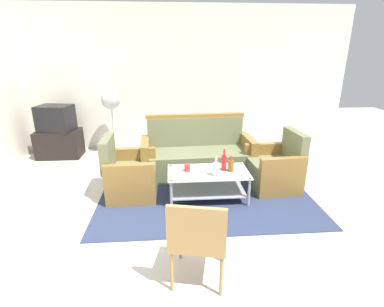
{
  "coord_description": "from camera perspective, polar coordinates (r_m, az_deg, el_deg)",
  "views": [
    {
      "loc": [
        -0.37,
        -3.0,
        1.97
      ],
      "look_at": [
        -0.09,
        0.7,
        0.65
      ],
      "focal_mm": 27.29,
      "sensor_mm": 36.0,
      "label": 1
    }
  ],
  "objects": [
    {
      "name": "cup",
      "position": [
        3.97,
        -0.93,
        -2.79
      ],
      "size": [
        0.08,
        0.08,
        0.1
      ],
      "primitive_type": "cylinder",
      "color": "red",
      "rests_on": "coffee_table"
    },
    {
      "name": "armchair_left",
      "position": [
        4.23,
        -12.09,
        -4.3
      ],
      "size": [
        0.72,
        0.78,
        0.85
      ],
      "rotation": [
        0.0,
        0.0,
        -1.54
      ],
      "color": "#6B704C",
      "rests_on": "rug"
    },
    {
      "name": "bottle_clear",
      "position": [
        3.82,
        4.68,
        -2.97
      ],
      "size": [
        0.08,
        0.08,
        0.26
      ],
      "color": "silver",
      "rests_on": "coffee_table"
    },
    {
      "name": "wall_back",
      "position": [
        6.1,
        -0.85,
        14.24
      ],
      "size": [
        6.52,
        0.12,
        2.8
      ],
      "color": "silver",
      "rests_on": "ground"
    },
    {
      "name": "coffee_table",
      "position": [
        4.03,
        3.15,
        -5.35
      ],
      "size": [
        1.1,
        0.6,
        0.4
      ],
      "color": "silver",
      "rests_on": "rug"
    },
    {
      "name": "pedestal_fan",
      "position": [
        5.79,
        -15.54,
        9.39
      ],
      "size": [
        0.36,
        0.36,
        1.27
      ],
      "color": "#2D2D33",
      "rests_on": "ground"
    },
    {
      "name": "tv_stand",
      "position": [
        6.19,
        -24.45,
        1.77
      ],
      "size": [
        0.8,
        0.5,
        0.52
      ],
      "primitive_type": "cube",
      "color": "black",
      "rests_on": "ground"
    },
    {
      "name": "ground_plane",
      "position": [
        3.61,
        2.35,
        -13.52
      ],
      "size": [
        14.0,
        14.0,
        0.0
      ],
      "primitive_type": "plane",
      "color": "beige"
    },
    {
      "name": "bottle_brown",
      "position": [
        3.98,
        7.61,
        -2.32
      ],
      "size": [
        0.08,
        0.08,
        0.23
      ],
      "color": "brown",
      "rests_on": "coffee_table"
    },
    {
      "name": "bottle_red",
      "position": [
        4.0,
        6.25,
        -1.72
      ],
      "size": [
        0.07,
        0.07,
        0.3
      ],
      "color": "red",
      "rests_on": "coffee_table"
    },
    {
      "name": "wicker_chair",
      "position": [
        2.56,
        1.2,
        -15.74
      ],
      "size": [
        0.57,
        0.57,
        0.84
      ],
      "rotation": [
        0.0,
        0.0,
        -0.21
      ],
      "color": "#AD844C",
      "rests_on": "ground"
    },
    {
      "name": "couch",
      "position": [
        4.8,
        1.05,
        -0.56
      ],
      "size": [
        1.83,
        0.82,
        0.96
      ],
      "rotation": [
        0.0,
        0.0,
        3.19
      ],
      "color": "#6B704C",
      "rests_on": "rug"
    },
    {
      "name": "television",
      "position": [
        6.08,
        -25.1,
        6.27
      ],
      "size": [
        0.67,
        0.55,
        0.48
      ],
      "rotation": [
        0.0,
        0.0,
        2.95
      ],
      "color": "black",
      "rests_on": "tv_stand"
    },
    {
      "name": "rug",
      "position": [
        4.3,
        2.49,
        -7.6
      ],
      "size": [
        2.96,
        2.17,
        0.01
      ],
      "primitive_type": "cube",
      "color": "#2D3856",
      "rests_on": "ground"
    },
    {
      "name": "armchair_right",
      "position": [
        4.54,
        15.89,
        -2.94
      ],
      "size": [
        0.75,
        0.81,
        0.85
      ],
      "rotation": [
        0.0,
        0.0,
        1.64
      ],
      "color": "#6B704C",
      "rests_on": "rug"
    }
  ]
}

